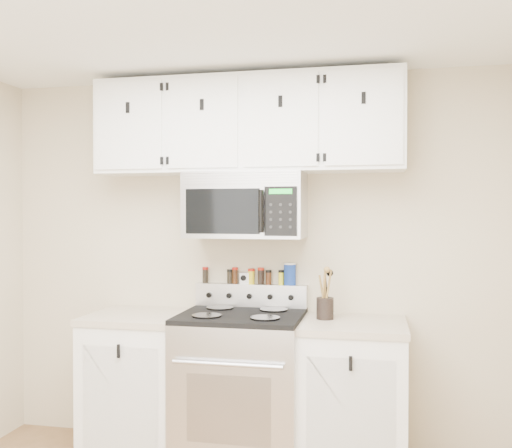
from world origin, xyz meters
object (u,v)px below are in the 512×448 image
(salt_canister, at_px, (290,274))
(utensil_crock, at_px, (325,307))
(range, at_px, (241,387))
(microwave, at_px, (246,205))

(salt_canister, bearing_deg, utensil_crock, -39.42)
(range, xyz_separation_m, utensil_crock, (0.52, 0.08, 0.51))
(microwave, bearing_deg, range, -90.23)
(microwave, distance_m, utensil_crock, 0.82)
(range, relative_size, microwave, 1.45)
(range, height_order, salt_canister, salt_canister)
(microwave, relative_size, salt_canister, 5.15)
(utensil_crock, relative_size, salt_canister, 2.11)
(utensil_crock, bearing_deg, salt_canister, 140.58)
(microwave, relative_size, utensil_crock, 2.45)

